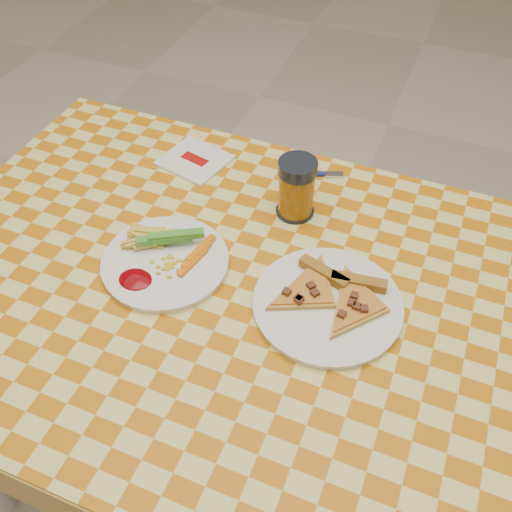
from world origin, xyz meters
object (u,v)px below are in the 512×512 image
object	(u,v)px
table	(239,312)
plate_left	(166,263)
drink_glass	(296,188)
plate_right	(327,305)

from	to	relation	value
table	plate_left	size ratio (longest dim) A/B	5.40
plate_left	drink_glass	bearing A→B (deg)	52.75
plate_left	plate_right	world-z (taller)	same
plate_left	drink_glass	world-z (taller)	drink_glass
table	plate_left	xyz separation A→B (m)	(-0.15, -0.00, 0.08)
table	plate_left	bearing A→B (deg)	-179.99
table	plate_left	distance (m)	0.17
plate_right	drink_glass	bearing A→B (deg)	122.42
plate_left	plate_right	distance (m)	0.32
plate_left	plate_right	xyz separation A→B (m)	(0.32, 0.02, 0.00)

